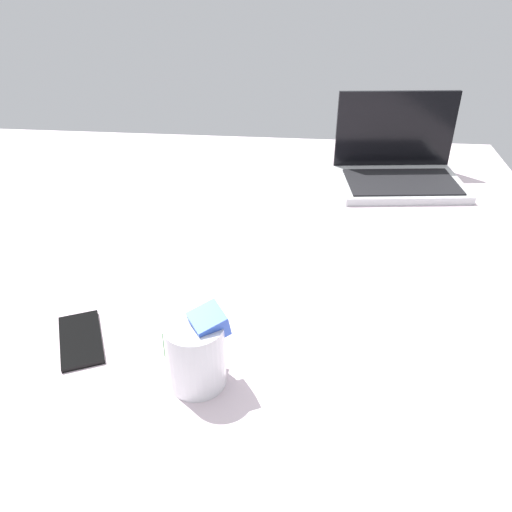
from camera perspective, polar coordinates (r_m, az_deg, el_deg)
bed_mattress at (r=126.31cm, az=-9.03°, el=-1.68°), size 180.00×140.00×18.00cm
laptop at (r=151.20cm, az=15.14°, el=9.21°), size 35.52×26.80×23.00cm
snack_cup at (r=81.26cm, az=-6.52°, el=-10.21°), size 10.28×10.33×13.79cm
cell_phone at (r=95.93cm, az=-18.40°, el=-8.55°), size 12.03×15.56×0.80cm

